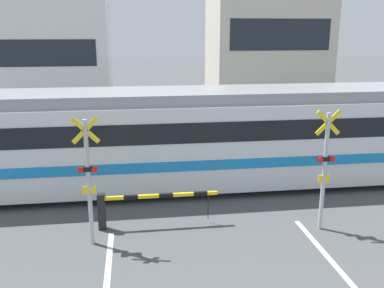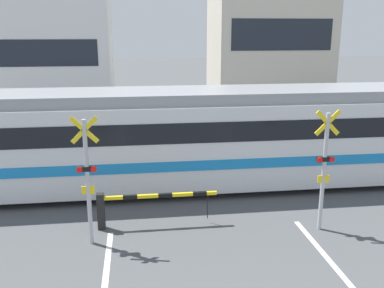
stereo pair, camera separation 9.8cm
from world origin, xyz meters
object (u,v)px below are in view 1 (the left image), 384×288
(crossing_barrier_far, at_px, (231,145))
(crossing_signal_right, at_px, (325,165))
(crossing_signal_left, at_px, (88,176))
(crossing_barrier_near, at_px, (131,204))
(pedestrian, at_px, (146,124))
(commuter_train, at_px, (175,137))

(crossing_barrier_far, relative_size, crossing_signal_right, 0.99)
(crossing_barrier_far, relative_size, crossing_signal_left, 0.99)
(crossing_barrier_far, bearing_deg, crossing_signal_left, -128.19)
(crossing_barrier_far, height_order, crossing_signal_left, crossing_signal_left)
(crossing_barrier_near, bearing_deg, pedestrian, 85.33)
(crossing_barrier_far, xyz_separation_m, crossing_signal_left, (-5.11, -6.50, 1.14))
(commuter_train, xyz_separation_m, crossing_barrier_far, (2.60, 2.77, -1.11))
(crossing_barrier_near, distance_m, crossing_barrier_far, 7.02)
(crossing_barrier_near, distance_m, crossing_signal_right, 5.30)
(commuter_train, bearing_deg, crossing_signal_right, -46.03)
(crossing_barrier_near, bearing_deg, crossing_barrier_far, 54.21)
(crossing_signal_right, relative_size, pedestrian, 2.09)
(crossing_signal_left, bearing_deg, crossing_barrier_near, 38.68)
(commuter_train, bearing_deg, crossing_signal_left, -123.98)
(commuter_train, xyz_separation_m, crossing_barrier_near, (-1.51, -2.93, -1.11))
(pedestrian, bearing_deg, crossing_signal_right, -66.38)
(crossing_barrier_near, bearing_deg, crossing_signal_right, -8.97)
(crossing_signal_right, bearing_deg, crossing_barrier_near, 171.03)
(crossing_barrier_near, relative_size, crossing_barrier_far, 1.00)
(crossing_signal_left, bearing_deg, crossing_barrier_far, 51.81)
(commuter_train, relative_size, crossing_signal_left, 4.93)
(commuter_train, relative_size, crossing_barrier_far, 4.96)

